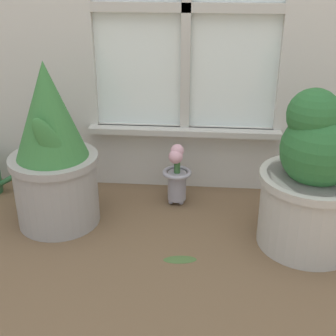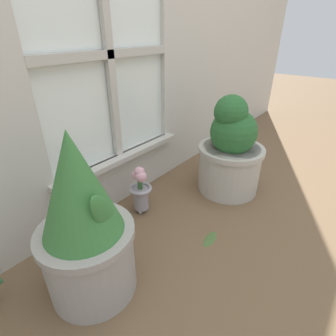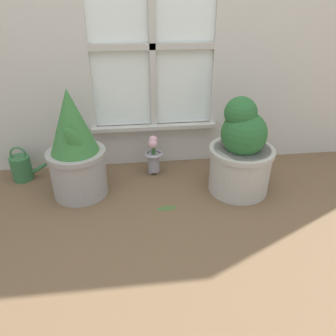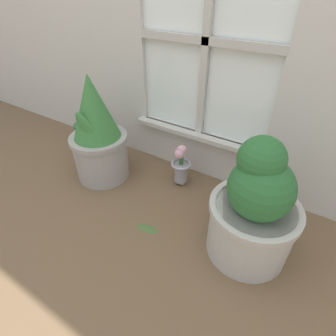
{
  "view_description": "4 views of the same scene",
  "coord_description": "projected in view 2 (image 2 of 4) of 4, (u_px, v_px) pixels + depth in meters",
  "views": [
    {
      "loc": [
        0.09,
        -1.24,
        0.92
      ],
      "look_at": [
        -0.04,
        0.28,
        0.21
      ],
      "focal_mm": 50.0,
      "sensor_mm": 36.0,
      "label": 1
    },
    {
      "loc": [
        -0.78,
        -0.38,
        0.83
      ],
      "look_at": [
        0.05,
        0.28,
        0.26
      ],
      "focal_mm": 28.0,
      "sensor_mm": 36.0,
      "label": 2
    },
    {
      "loc": [
        -0.14,
        -1.38,
        1.03
      ],
      "look_at": [
        0.05,
        0.22,
        0.13
      ],
      "focal_mm": 35.0,
      "sensor_mm": 36.0,
      "label": 3
    },
    {
      "loc": [
        0.54,
        -0.63,
        0.97
      ],
      "look_at": [
        -0.01,
        0.26,
        0.2
      ],
      "focal_mm": 28.0,
      "sensor_mm": 36.0,
      "label": 4
    }
  ],
  "objects": [
    {
      "name": "fallen_leaf",
      "position": [
        210.0,
        238.0,
        1.16
      ],
      "size": [
        0.11,
        0.06,
        0.01
      ],
      "color": "#476633",
      "rests_on": "ground_plane"
    },
    {
      "name": "potted_plant_left",
      "position": [
        84.0,
        227.0,
        0.83
      ],
      "size": [
        0.32,
        0.32,
        0.6
      ],
      "color": "#9E9993",
      "rests_on": "ground_plane"
    },
    {
      "name": "flower_vase",
      "position": [
        140.0,
        190.0,
        1.28
      ],
      "size": [
        0.11,
        0.11,
        0.25
      ],
      "color": "#99939E",
      "rests_on": "ground_plane"
    },
    {
      "name": "ground_plane",
      "position": [
        212.0,
        244.0,
        1.14
      ],
      "size": [
        10.0,
        10.0,
        0.0
      ],
      "primitive_type": "plane",
      "color": "brown"
    },
    {
      "name": "potted_plant_right",
      "position": [
        231.0,
        152.0,
        1.42
      ],
      "size": [
        0.35,
        0.35,
        0.54
      ],
      "color": "#B7B2A8",
      "rests_on": "ground_plane"
    }
  ]
}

